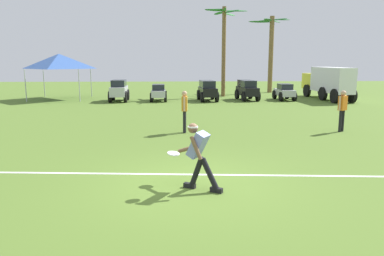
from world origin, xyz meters
name	(u,v)px	position (x,y,z in m)	size (l,w,h in m)	color
ground_plane	(193,184)	(0.00, 0.00, 0.00)	(80.00, 80.00, 0.00)	#516E28
field_line_paint	(192,174)	(0.00, 0.68, 0.00)	(25.26, 0.11, 0.01)	white
frisbee_thrower	(198,153)	(0.10, -0.35, 0.79)	(0.93, 0.79, 1.40)	black
frisbee_in_flight	(173,154)	(-0.42, 0.18, 0.65)	(0.39, 0.39, 0.07)	white
teammate_near_sideline	(342,107)	(5.89, 5.87, 0.94)	(0.43, 0.37, 1.56)	black
teammate_midfield	(185,108)	(-0.05, 5.92, 0.94)	(0.23, 0.50, 1.56)	black
parked_car_slot_a	(119,90)	(-4.14, 17.01, 0.74)	(1.24, 2.38, 1.40)	#B7BABF
parked_car_slot_b	(159,92)	(-1.54, 17.09, 0.56)	(1.13, 2.22, 1.10)	#B7BABF
parked_car_slot_c	(207,90)	(1.71, 17.06, 0.72)	(1.32, 2.47, 1.34)	black
parked_car_slot_d	(247,89)	(4.44, 17.39, 0.72)	(1.39, 2.49, 1.34)	black
parked_car_slot_e	(284,92)	(6.98, 17.30, 0.56)	(1.14, 2.22, 1.10)	#B7BABF
box_truck	(328,81)	(10.03, 17.56, 1.23)	(1.75, 5.97, 2.20)	yellow
palm_tree_far_left	(224,41)	(3.14, 20.04, 4.06)	(3.25, 3.52, 6.48)	brown
palm_tree_left_of_centre	(271,49)	(7.45, 23.35, 3.60)	(3.50, 2.95, 6.20)	brown
event_tent	(59,61)	(-8.40, 18.58, 2.60)	(3.62, 3.62, 3.11)	#B2B5BA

